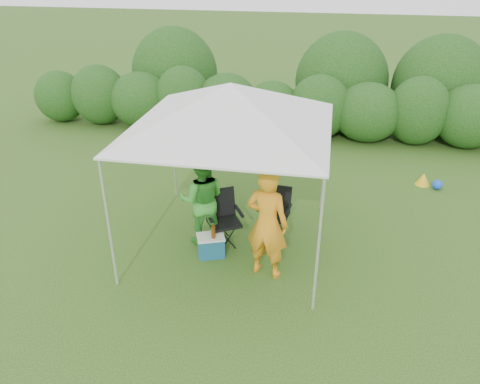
% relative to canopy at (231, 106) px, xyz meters
% --- Properties ---
extents(ground, '(70.00, 70.00, 0.00)m').
position_rel_canopy_xyz_m(ground, '(0.00, -0.50, -2.46)').
color(ground, '#3A5F1E').
extents(hedge, '(14.13, 1.53, 1.80)m').
position_rel_canopy_xyz_m(hedge, '(0.00, 5.50, -1.64)').
color(hedge, '#234E18').
rests_on(hedge, ground).
extents(canopy, '(3.10, 3.10, 2.83)m').
position_rel_canopy_xyz_m(canopy, '(0.00, 0.00, 0.00)').
color(canopy, silver).
rests_on(canopy, ground).
extents(chair_right, '(0.59, 0.54, 0.88)m').
position_rel_canopy_xyz_m(chair_right, '(0.71, 0.45, -1.96)').
color(chair_right, black).
rests_on(chair_right, ground).
extents(chair_left, '(0.74, 0.72, 0.95)m').
position_rel_canopy_xyz_m(chair_left, '(-0.16, -0.00, -1.92)').
color(chair_left, black).
rests_on(chair_left, ground).
extents(man, '(0.75, 0.58, 1.82)m').
position_rel_canopy_xyz_m(man, '(0.72, -0.79, -1.55)').
color(man, orange).
rests_on(man, ground).
extents(woman, '(0.91, 0.78, 1.66)m').
position_rel_canopy_xyz_m(woman, '(-0.49, -0.08, -1.63)').
color(woman, green).
rests_on(woman, ground).
extents(cooler, '(0.54, 0.47, 0.38)m').
position_rel_canopy_xyz_m(cooler, '(-0.26, -0.48, -2.27)').
color(cooler, '#1A567B').
rests_on(cooler, ground).
extents(bottle, '(0.07, 0.07, 0.27)m').
position_rel_canopy_xyz_m(bottle, '(-0.20, -0.52, -1.95)').
color(bottle, '#592D0C').
rests_on(bottle, cooler).
extents(lawn_toy, '(0.54, 0.45, 0.27)m').
position_rel_canopy_xyz_m(lawn_toy, '(3.74, 2.95, -2.34)').
color(lawn_toy, gold).
rests_on(lawn_toy, ground).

